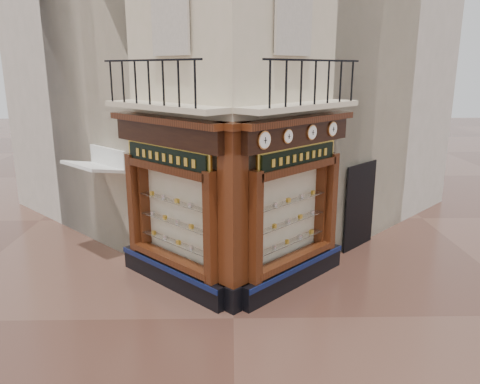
{
  "coord_description": "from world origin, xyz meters",
  "views": [
    {
      "loc": [
        -0.03,
        -8.64,
        4.99
      ],
      "look_at": [
        0.17,
        2.0,
        2.17
      ],
      "focal_mm": 35.0,
      "sensor_mm": 36.0,
      "label": 1
    }
  ],
  "objects_px": {
    "clock_a": "(264,140)",
    "awning": "(100,255)",
    "clock_b": "(288,136)",
    "signboard_right": "(299,157)",
    "corner_pilaster": "(233,221)",
    "clock_c": "(312,132)",
    "signboard_left": "(166,157)",
    "clock_d": "(332,129)"
  },
  "relations": [
    {
      "from": "corner_pilaster",
      "to": "signboard_left",
      "type": "height_order",
      "value": "corner_pilaster"
    },
    {
      "from": "clock_b",
      "to": "signboard_right",
      "type": "height_order",
      "value": "clock_b"
    },
    {
      "from": "signboard_left",
      "to": "clock_d",
      "type": "bearing_deg",
      "value": -124.3
    },
    {
      "from": "clock_a",
      "to": "awning",
      "type": "height_order",
      "value": "clock_a"
    },
    {
      "from": "signboard_right",
      "to": "clock_b",
      "type": "bearing_deg",
      "value": -168.61
    },
    {
      "from": "clock_b",
      "to": "signboard_left",
      "type": "relative_size",
      "value": 0.15
    },
    {
      "from": "corner_pilaster",
      "to": "signboard_right",
      "type": "xyz_separation_m",
      "value": [
        1.46,
        1.01,
        1.15
      ]
    },
    {
      "from": "corner_pilaster",
      "to": "clock_c",
      "type": "height_order",
      "value": "corner_pilaster"
    },
    {
      "from": "signboard_right",
      "to": "clock_a",
      "type": "bearing_deg",
      "value": -175.14
    },
    {
      "from": "corner_pilaster",
      "to": "signboard_right",
      "type": "distance_m",
      "value": 2.12
    },
    {
      "from": "corner_pilaster",
      "to": "clock_c",
      "type": "bearing_deg",
      "value": -11.75
    },
    {
      "from": "clock_a",
      "to": "clock_c",
      "type": "distance_m",
      "value": 1.6
    },
    {
      "from": "clock_b",
      "to": "signboard_right",
      "type": "relative_size",
      "value": 0.15
    },
    {
      "from": "corner_pilaster",
      "to": "signboard_left",
      "type": "xyz_separation_m",
      "value": [
        -1.46,
        1.01,
        1.15
      ]
    },
    {
      "from": "clock_d",
      "to": "clock_c",
      "type": "bearing_deg",
      "value": -180.0
    },
    {
      "from": "clock_d",
      "to": "signboard_left",
      "type": "relative_size",
      "value": 0.17
    },
    {
      "from": "clock_b",
      "to": "signboard_right",
      "type": "bearing_deg",
      "value": 11.39
    },
    {
      "from": "clock_a",
      "to": "signboard_right",
      "type": "relative_size",
      "value": 0.19
    },
    {
      "from": "clock_d",
      "to": "signboard_right",
      "type": "distance_m",
      "value": 1.24
    },
    {
      "from": "corner_pilaster",
      "to": "clock_a",
      "type": "relative_size",
      "value": 10.7
    },
    {
      "from": "clock_a",
      "to": "awning",
      "type": "xyz_separation_m",
      "value": [
        -4.28,
        2.94,
        -3.62
      ]
    },
    {
      "from": "corner_pilaster",
      "to": "clock_b",
      "type": "xyz_separation_m",
      "value": [
        1.15,
        0.55,
        1.67
      ]
    },
    {
      "from": "clock_b",
      "to": "awning",
      "type": "height_order",
      "value": "clock_b"
    },
    {
      "from": "awning",
      "to": "signboard_right",
      "type": "relative_size",
      "value": 0.84
    },
    {
      "from": "clock_d",
      "to": "awning",
      "type": "height_order",
      "value": "clock_d"
    },
    {
      "from": "clock_c",
      "to": "signboard_left",
      "type": "height_order",
      "value": "clock_c"
    },
    {
      "from": "clock_b",
      "to": "awning",
      "type": "bearing_deg",
      "value": 108.44
    },
    {
      "from": "clock_b",
      "to": "signboard_right",
      "type": "distance_m",
      "value": 0.76
    },
    {
      "from": "corner_pilaster",
      "to": "clock_a",
      "type": "xyz_separation_m",
      "value": [
        0.62,
        0.02,
        1.67
      ]
    },
    {
      "from": "signboard_left",
      "to": "signboard_right",
      "type": "distance_m",
      "value": 2.92
    },
    {
      "from": "awning",
      "to": "signboard_left",
      "type": "relative_size",
      "value": 0.8
    },
    {
      "from": "signboard_left",
      "to": "clock_a",
      "type": "bearing_deg",
      "value": -160.6
    },
    {
      "from": "clock_b",
      "to": "signboard_left",
      "type": "xyz_separation_m",
      "value": [
        -2.61,
        0.47,
        -0.52
      ]
    },
    {
      "from": "clock_d",
      "to": "signboard_left",
      "type": "xyz_separation_m",
      "value": [
        -3.8,
        -0.72,
        -0.52
      ]
    },
    {
      "from": "clock_b",
      "to": "signboard_right",
      "type": "xyz_separation_m",
      "value": [
        0.31,
        0.47,
        -0.52
      ]
    },
    {
      "from": "awning",
      "to": "clock_c",
      "type": "bearing_deg",
      "value": -153.42
    },
    {
      "from": "clock_d",
      "to": "awning",
      "type": "relative_size",
      "value": 0.21
    },
    {
      "from": "corner_pilaster",
      "to": "awning",
      "type": "xyz_separation_m",
      "value": [
        -3.66,
        2.95,
        -1.95
      ]
    },
    {
      "from": "clock_b",
      "to": "signboard_left",
      "type": "distance_m",
      "value": 2.7
    },
    {
      "from": "signboard_left",
      "to": "signboard_right",
      "type": "relative_size",
      "value": 1.05
    },
    {
      "from": "clock_d",
      "to": "signboard_right",
      "type": "relative_size",
      "value": 0.18
    },
    {
      "from": "corner_pilaster",
      "to": "clock_c",
      "type": "xyz_separation_m",
      "value": [
        1.75,
        1.15,
        1.67
      ]
    }
  ]
}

